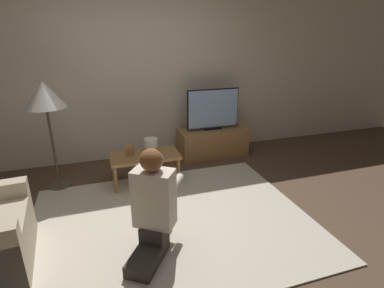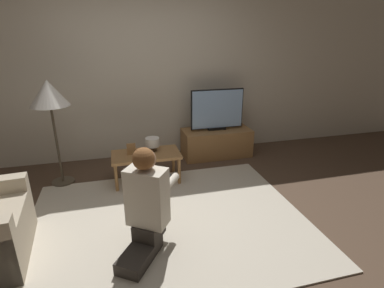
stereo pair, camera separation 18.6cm
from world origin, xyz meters
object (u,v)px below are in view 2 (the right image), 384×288
object	(u,v)px
tv	(217,110)
person_kneeling	(146,203)
coffee_table	(146,157)
table_lamp	(152,143)
floor_lamp	(49,97)

from	to	relation	value
tv	person_kneeling	xyz separation A→B (m)	(-1.31, -1.94, -0.26)
tv	coffee_table	bearing A→B (deg)	-151.89
person_kneeling	table_lamp	xyz separation A→B (m)	(0.24, 1.40, 0.02)
tv	coffee_table	xyz separation A→B (m)	(-1.16, -0.62, -0.39)
coffee_table	floor_lamp	xyz separation A→B (m)	(-1.06, 0.23, 0.78)
floor_lamp	coffee_table	bearing A→B (deg)	-12.30
tv	table_lamp	distance (m)	1.22
coffee_table	floor_lamp	distance (m)	1.33
tv	floor_lamp	xyz separation A→B (m)	(-2.22, -0.39, 0.38)
coffee_table	tv	bearing A→B (deg)	28.11
tv	person_kneeling	size ratio (longest dim) A/B	0.85
table_lamp	person_kneeling	bearing A→B (deg)	-99.83
floor_lamp	table_lamp	xyz separation A→B (m)	(1.16, -0.15, -0.63)
floor_lamp	person_kneeling	xyz separation A→B (m)	(0.92, -1.55, -0.64)
coffee_table	table_lamp	distance (m)	0.20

